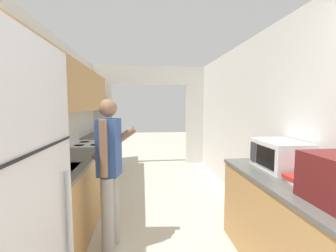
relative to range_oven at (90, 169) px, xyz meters
name	(u,v)px	position (x,y,z in m)	size (l,w,h in m)	color
wall_left	(49,108)	(-0.25, -0.92, 1.04)	(0.38, 7.68, 2.50)	silver
wall_right	(280,129)	(2.50, -1.39, 0.80)	(0.06, 7.68, 2.50)	silver
wall_far_with_doorway	(150,108)	(1.08, 1.88, 1.01)	(3.17, 0.06, 2.50)	silver
counter_left	(84,177)	(-0.01, -0.41, 0.00)	(0.62, 4.06, 0.89)	#B2844C
counter_right	(301,238)	(2.17, -2.25, -0.01)	(0.62, 1.88, 0.89)	#B2844C
range_oven	(90,169)	(0.00, 0.00, 0.00)	(0.66, 0.74, 1.03)	white
person	(109,170)	(0.54, -1.49, 0.40)	(0.51, 0.42, 1.59)	#9E9E9E
microwave	(280,155)	(2.25, -1.78, 0.58)	(0.39, 0.52, 0.29)	white
book_stack	(304,181)	(2.19, -2.22, 0.47)	(0.24, 0.27, 0.05)	white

